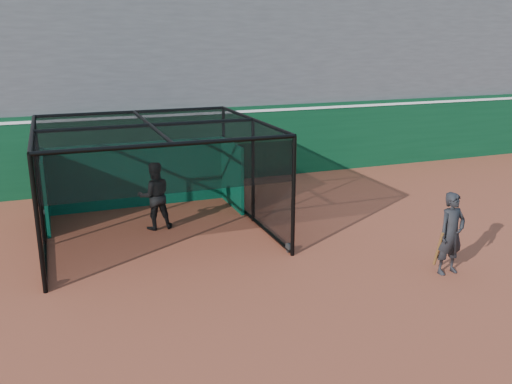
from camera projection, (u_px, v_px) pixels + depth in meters
name	position (u px, v px, depth m)	size (l,w,h in m)	color
ground	(237.00, 294.00, 10.41)	(120.00, 120.00, 0.00)	brown
outfield_wall	(153.00, 148.00, 17.70)	(50.00, 0.50, 2.50)	#0A371D
grandstand	(130.00, 45.00, 20.21)	(50.00, 7.85, 8.95)	#4C4C4F
batting_cage	(153.00, 181.00, 13.32)	(5.34, 5.18, 2.74)	black
batter	(155.00, 196.00, 13.79)	(0.85, 0.66, 1.75)	black
on_deck_player	(451.00, 234.00, 11.14)	(0.67, 0.47, 1.74)	black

